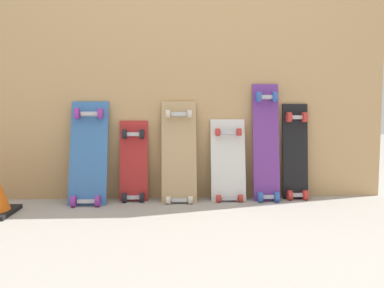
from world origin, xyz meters
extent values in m
plane|color=#9E9991|center=(0.00, 0.00, 0.00)|extent=(12.00, 12.00, 0.00)
cube|color=tan|center=(0.00, 0.07, 0.87)|extent=(2.58, 0.04, 1.74)
cube|color=#386BAD|center=(-0.66, -0.06, 0.29)|extent=(0.24, 0.22, 0.71)
cube|color=#B7B7BF|center=(-0.66, -0.16, 0.03)|extent=(0.11, 0.04, 0.03)
cube|color=#B7B7BF|center=(-0.66, -0.01, 0.56)|extent=(0.11, 0.04, 0.03)
cylinder|color=purple|center=(-0.73, -0.18, 0.03)|extent=(0.03, 0.07, 0.07)
cylinder|color=purple|center=(-0.58, -0.18, 0.03)|extent=(0.03, 0.07, 0.07)
cylinder|color=purple|center=(-0.73, -0.02, 0.57)|extent=(0.03, 0.07, 0.07)
cylinder|color=purple|center=(-0.58, -0.02, 0.57)|extent=(0.03, 0.07, 0.07)
cube|color=#B22626|center=(-0.38, 0.00, 0.23)|extent=(0.18, 0.10, 0.58)
cube|color=#B7B7BF|center=(-0.38, -0.06, 0.03)|extent=(0.08, 0.04, 0.03)
cube|color=#B7B7BF|center=(-0.38, 0.00, 0.43)|extent=(0.08, 0.04, 0.03)
cylinder|color=black|center=(-0.43, -0.07, 0.03)|extent=(0.03, 0.06, 0.06)
cylinder|color=black|center=(-0.32, -0.07, 0.03)|extent=(0.03, 0.06, 0.06)
cylinder|color=black|center=(-0.43, -0.01, 0.43)|extent=(0.03, 0.06, 0.06)
cylinder|color=black|center=(-0.32, -0.01, 0.43)|extent=(0.03, 0.06, 0.06)
cube|color=tan|center=(-0.08, -0.04, 0.29)|extent=(0.22, 0.17, 0.72)
cube|color=#B7B7BF|center=(-0.08, -0.12, 0.02)|extent=(0.10, 0.04, 0.03)
cube|color=#B7B7BF|center=(-0.08, 0.00, 0.56)|extent=(0.10, 0.04, 0.03)
cylinder|color=beige|center=(-0.15, -0.14, 0.03)|extent=(0.03, 0.05, 0.05)
cylinder|color=beige|center=(-0.01, -0.14, 0.03)|extent=(0.03, 0.05, 0.05)
cylinder|color=beige|center=(-0.15, -0.02, 0.56)|extent=(0.03, 0.05, 0.05)
cylinder|color=beige|center=(-0.01, -0.02, 0.56)|extent=(0.03, 0.05, 0.05)
cube|color=silver|center=(0.24, -0.02, 0.23)|extent=(0.23, 0.13, 0.60)
cube|color=#B7B7BF|center=(0.24, -0.08, 0.02)|extent=(0.10, 0.04, 0.03)
cube|color=#B7B7BF|center=(0.24, 0.00, 0.44)|extent=(0.10, 0.04, 0.03)
cylinder|color=red|center=(0.17, -0.10, 0.02)|extent=(0.03, 0.05, 0.05)
cylinder|color=red|center=(0.31, -0.10, 0.02)|extent=(0.03, 0.05, 0.05)
cylinder|color=red|center=(0.17, -0.02, 0.44)|extent=(0.03, 0.05, 0.05)
cylinder|color=red|center=(0.31, -0.02, 0.44)|extent=(0.03, 0.05, 0.05)
cube|color=#6B338C|center=(0.49, -0.02, 0.35)|extent=(0.17, 0.14, 0.82)
cube|color=#B7B7BF|center=(0.49, -0.09, 0.03)|extent=(0.08, 0.04, 0.03)
cube|color=#B7B7BF|center=(0.49, 0.00, 0.67)|extent=(0.08, 0.04, 0.03)
cylinder|color=#3359B2|center=(0.43, -0.11, 0.03)|extent=(0.03, 0.07, 0.07)
cylinder|color=#3359B2|center=(0.54, -0.11, 0.03)|extent=(0.03, 0.07, 0.07)
cylinder|color=#3359B2|center=(0.43, -0.01, 0.67)|extent=(0.03, 0.07, 0.07)
cylinder|color=#3359B2|center=(0.54, -0.01, 0.67)|extent=(0.03, 0.07, 0.07)
cube|color=black|center=(0.69, 0.01, 0.28)|extent=(0.17, 0.09, 0.69)
cube|color=#B7B7BF|center=(0.69, -0.05, 0.03)|extent=(0.07, 0.04, 0.03)
cube|color=#B7B7BF|center=(0.69, 0.01, 0.54)|extent=(0.07, 0.04, 0.03)
cylinder|color=red|center=(0.64, -0.06, 0.03)|extent=(0.03, 0.07, 0.07)
cylinder|color=red|center=(0.74, -0.06, 0.03)|extent=(0.03, 0.07, 0.07)
cylinder|color=red|center=(0.64, -0.01, 0.54)|extent=(0.03, 0.07, 0.07)
cylinder|color=red|center=(0.74, -0.01, 0.54)|extent=(0.03, 0.07, 0.07)
camera|label=1|loc=(-0.12, -2.70, 0.62)|focal=38.91mm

